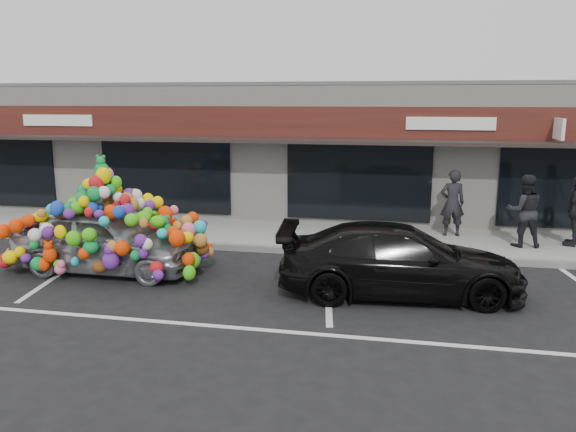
% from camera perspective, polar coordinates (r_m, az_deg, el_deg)
% --- Properties ---
extents(ground, '(90.00, 90.00, 0.00)m').
position_cam_1_polar(ground, '(12.27, -9.22, -6.46)').
color(ground, black).
rests_on(ground, ground).
extents(shop_building, '(24.00, 7.20, 4.31)m').
position_cam_1_polar(shop_building, '(19.85, -0.89, 7.04)').
color(shop_building, beige).
rests_on(shop_building, ground).
extents(sidewalk, '(26.00, 3.00, 0.15)m').
position_cam_1_polar(sidewalk, '(15.91, -4.23, -1.81)').
color(sidewalk, gray).
rests_on(sidewalk, ground).
extents(kerb, '(26.00, 0.18, 0.16)m').
position_cam_1_polar(kerb, '(14.52, -5.80, -3.18)').
color(kerb, slate).
rests_on(kerb, ground).
extents(parking_stripe_left, '(0.73, 4.37, 0.01)m').
position_cam_1_polar(parking_stripe_left, '(13.85, -21.48, -5.01)').
color(parking_stripe_left, silver).
rests_on(parking_stripe_left, ground).
extents(parking_stripe_mid, '(0.73, 4.37, 0.01)m').
position_cam_1_polar(parking_stripe_mid, '(11.81, 4.07, -7.04)').
color(parking_stripe_mid, silver).
rests_on(parking_stripe_mid, ground).
extents(lane_line, '(14.00, 0.12, 0.01)m').
position_cam_1_polar(lane_line, '(9.65, -2.66, -11.47)').
color(lane_line, silver).
rests_on(lane_line, ground).
extents(toy_car, '(3.05, 4.53, 2.62)m').
position_cam_1_polar(toy_car, '(13.14, -17.97, -1.65)').
color(toy_car, gray).
rests_on(toy_car, ground).
extents(black_sedan, '(2.38, 4.94, 1.39)m').
position_cam_1_polar(black_sedan, '(11.30, 11.30, -4.46)').
color(black_sedan, black).
rests_on(black_sedan, ground).
extents(pedestrian_a, '(0.71, 0.52, 1.81)m').
position_cam_1_polar(pedestrian_a, '(15.81, 16.35, 1.28)').
color(pedestrian_a, black).
rests_on(pedestrian_a, sidewalk).
extents(pedestrian_b, '(0.94, 0.76, 1.83)m').
position_cam_1_polar(pedestrian_b, '(15.25, 22.87, 0.49)').
color(pedestrian_b, black).
rests_on(pedestrian_b, sidewalk).
extents(pedestrian_c, '(1.14, 0.87, 1.81)m').
position_cam_1_polar(pedestrian_c, '(15.90, 27.23, 0.49)').
color(pedestrian_c, '#242126').
rests_on(pedestrian_c, sidewalk).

